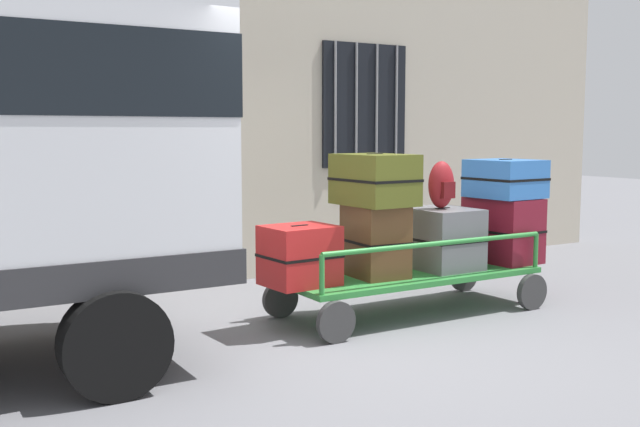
% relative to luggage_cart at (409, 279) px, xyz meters
% --- Properties ---
extents(ground_plane, '(40.00, 40.00, 0.00)m').
position_rel_luggage_cart_xyz_m(ground_plane, '(-1.02, -0.37, -0.33)').
color(ground_plane, slate).
extents(building_wall, '(12.00, 0.38, 5.00)m').
position_rel_luggage_cart_xyz_m(building_wall, '(-1.01, 2.38, 2.17)').
color(building_wall, '#BCB29E').
rests_on(building_wall, ground).
extents(luggage_cart, '(2.54, 1.02, 0.39)m').
position_rel_luggage_cart_xyz_m(luggage_cart, '(0.00, 0.00, 0.00)').
color(luggage_cart, '#2D8438').
rests_on(luggage_cart, ground).
extents(cart_railing, '(2.43, 0.88, 0.34)m').
position_rel_luggage_cart_xyz_m(cart_railing, '(0.00, 0.00, 0.35)').
color(cart_railing, '#2D8438').
rests_on(cart_railing, luggage_cart).
extents(suitcase_left_bottom, '(0.62, 0.54, 0.51)m').
position_rel_luggage_cart_xyz_m(suitcase_left_bottom, '(-1.15, 0.02, 0.32)').
color(suitcase_left_bottom, '#B21E1E').
rests_on(suitcase_left_bottom, luggage_cart).
extents(suitcase_midleft_bottom, '(0.47, 0.59, 0.64)m').
position_rel_luggage_cart_xyz_m(suitcase_midleft_bottom, '(-0.38, 0.00, 0.38)').
color(suitcase_midleft_bottom, brown).
rests_on(suitcase_midleft_bottom, luggage_cart).
extents(suitcase_midleft_middle, '(0.56, 0.74, 0.46)m').
position_rel_luggage_cart_xyz_m(suitcase_midleft_middle, '(-0.38, 0.02, 0.93)').
color(suitcase_midleft_middle, '#4C5119').
rests_on(suitcase_midleft_middle, suitcase_midleft_bottom).
extents(suitcase_center_bottom, '(0.56, 0.67, 0.58)m').
position_rel_luggage_cart_xyz_m(suitcase_center_bottom, '(0.38, 0.00, 0.35)').
color(suitcase_center_bottom, slate).
rests_on(suitcase_center_bottom, luggage_cart).
extents(suitcase_midright_bottom, '(0.54, 0.73, 0.64)m').
position_rel_luggage_cart_xyz_m(suitcase_midright_bottom, '(1.15, -0.01, 0.38)').
color(suitcase_midright_bottom, maroon).
rests_on(suitcase_midright_bottom, luggage_cart).
extents(suitcase_midright_middle, '(0.62, 0.68, 0.38)m').
position_rel_luggage_cart_xyz_m(suitcase_midright_middle, '(1.15, -0.03, 0.89)').
color(suitcase_midright_middle, '#3372C6').
rests_on(suitcase_midright_middle, suitcase_midright_bottom).
extents(backpack, '(0.27, 0.22, 0.44)m').
position_rel_luggage_cart_xyz_m(backpack, '(0.34, -0.03, 0.86)').
color(backpack, maroon).
rests_on(backpack, suitcase_center_bottom).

